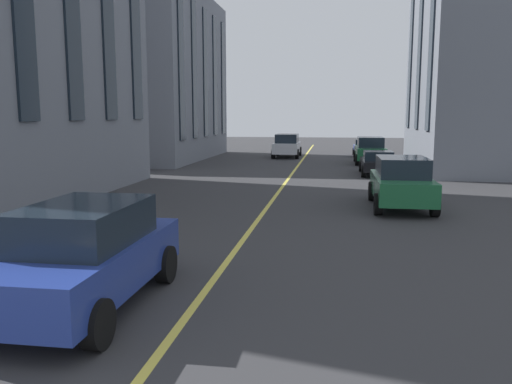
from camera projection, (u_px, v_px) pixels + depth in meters
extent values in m
cube|color=#D8C64C|center=(270.00, 204.00, 19.99)|extent=(80.00, 0.16, 0.01)
cube|color=#1E6038|center=(401.00, 187.00, 19.02)|extent=(4.70, 1.95, 0.80)
cube|color=#19232D|center=(402.00, 167.00, 18.91)|extent=(2.59, 1.72, 0.70)
cylinder|color=black|center=(372.00, 191.00, 20.73)|extent=(0.76, 0.27, 0.76)
cylinder|color=black|center=(420.00, 192.00, 20.45)|extent=(0.76, 0.27, 0.76)
cylinder|color=black|center=(378.00, 204.00, 17.70)|extent=(0.76, 0.27, 0.76)
cylinder|color=black|center=(435.00, 206.00, 17.42)|extent=(0.76, 0.27, 0.76)
cube|color=navy|center=(365.00, 149.00, 43.05)|extent=(3.90, 1.75, 0.55)
cube|color=#19232D|center=(365.00, 143.00, 42.78)|extent=(1.64, 1.54, 0.55)
cylinder|color=black|center=(354.00, 151.00, 44.47)|extent=(0.60, 0.21, 0.60)
cylinder|color=black|center=(374.00, 151.00, 44.22)|extent=(0.60, 0.21, 0.60)
cylinder|color=black|center=(355.00, 153.00, 41.96)|extent=(0.60, 0.21, 0.60)
cylinder|color=black|center=(376.00, 154.00, 41.71)|extent=(0.60, 0.21, 0.60)
cube|color=silver|center=(287.00, 148.00, 41.86)|extent=(4.70, 1.95, 0.80)
cube|color=#19232D|center=(287.00, 138.00, 41.75)|extent=(2.58, 1.72, 0.70)
cylinder|color=black|center=(297.00, 154.00, 40.27)|extent=(0.76, 0.27, 0.76)
cylinder|color=black|center=(273.00, 154.00, 40.55)|extent=(0.76, 0.27, 0.76)
cylinder|color=black|center=(300.00, 151.00, 43.30)|extent=(0.76, 0.27, 0.76)
cylinder|color=black|center=(278.00, 151.00, 43.58)|extent=(0.76, 0.27, 0.76)
cube|color=#1E6038|center=(370.00, 153.00, 36.22)|extent=(4.70, 1.95, 0.80)
cube|color=#19232D|center=(370.00, 142.00, 36.11)|extent=(2.58, 1.72, 0.70)
cylinder|color=black|center=(356.00, 156.00, 37.94)|extent=(0.76, 0.27, 0.76)
cylinder|color=black|center=(382.00, 157.00, 37.66)|extent=(0.76, 0.27, 0.76)
cylinder|color=black|center=(357.00, 160.00, 34.91)|extent=(0.76, 0.27, 0.76)
cylinder|color=black|center=(386.00, 160.00, 34.63)|extent=(0.76, 0.27, 0.76)
cube|color=black|center=(378.00, 164.00, 29.70)|extent=(4.40, 1.80, 0.55)
cube|color=#19232D|center=(378.00, 155.00, 29.40)|extent=(1.85, 1.58, 0.50)
cylinder|color=black|center=(361.00, 166.00, 31.28)|extent=(0.64, 0.22, 0.64)
cylinder|color=black|center=(390.00, 167.00, 31.03)|extent=(0.64, 0.22, 0.64)
cylinder|color=black|center=(363.00, 171.00, 28.45)|extent=(0.64, 0.22, 0.64)
cylinder|color=black|center=(396.00, 172.00, 28.19)|extent=(0.64, 0.22, 0.64)
cube|color=navy|center=(86.00, 265.00, 9.15)|extent=(4.70, 1.95, 0.80)
cube|color=#19232D|center=(84.00, 223.00, 9.04)|extent=(2.59, 1.72, 0.70)
cylinder|color=black|center=(97.00, 324.00, 7.55)|extent=(0.76, 0.27, 0.76)
cylinder|color=black|center=(166.00, 264.00, 10.59)|extent=(0.76, 0.27, 0.76)
cylinder|color=black|center=(80.00, 260.00, 10.86)|extent=(0.76, 0.27, 0.76)
cube|color=slate|center=(126.00, 78.00, 40.31)|extent=(15.75, 12.70, 12.58)
cube|color=#19232D|center=(181.00, 66.00, 33.16)|extent=(1.10, 0.10, 9.56)
cube|color=#19232D|center=(194.00, 70.00, 36.24)|extent=(1.10, 0.10, 9.56)
cube|color=#19232D|center=(205.00, 73.00, 39.32)|extent=(1.10, 0.10, 9.56)
cube|color=#19232D|center=(215.00, 76.00, 42.40)|extent=(1.10, 0.10, 9.56)
cube|color=#19232D|center=(223.00, 79.00, 45.48)|extent=(1.10, 0.10, 9.56)
cube|color=slate|center=(498.00, 18.00, 30.66)|extent=(11.89, 8.70, 18.20)
cube|color=#19232D|center=(433.00, 0.00, 27.39)|extent=(1.10, 0.10, 13.84)
cube|color=#19232D|center=(421.00, 14.00, 31.27)|extent=(1.10, 0.10, 13.84)
cube|color=#19232D|center=(412.00, 25.00, 35.14)|extent=(1.10, 0.10, 13.84)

